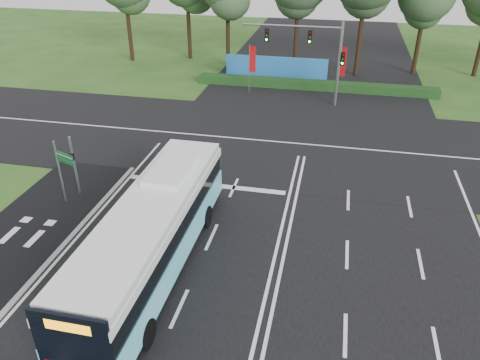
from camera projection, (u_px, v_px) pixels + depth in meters
name	position (u px, v px, depth m)	size (l,w,h in m)	color
ground	(277.00, 246.00, 22.61)	(120.00, 120.00, 0.00)	#29501A
road_main	(277.00, 246.00, 22.60)	(20.00, 120.00, 0.04)	black
road_cross	(301.00, 144.00, 32.85)	(120.00, 14.00, 0.05)	black
bike_path	(9.00, 250.00, 22.32)	(5.00, 18.00, 0.06)	black
kerb_strip	(55.00, 256.00, 21.86)	(0.25, 18.00, 0.12)	gray
city_bus	(153.00, 234.00, 20.22)	(2.94, 13.20, 3.78)	#6EE2FF
pedestrian_signal	(74.00, 164.00, 25.94)	(0.32, 0.42, 3.57)	gray
street_sign	(62.00, 166.00, 24.86)	(1.35, 0.62, 3.71)	gray
banner_flag_left	(252.00, 62.00, 41.33)	(0.63, 0.18, 4.34)	gray
banner_flag_mid	(341.00, 65.00, 39.84)	(0.64, 0.31, 4.63)	gray
traffic_light_gantry	(318.00, 49.00, 37.82)	(8.41, 0.28, 7.00)	gray
hedge	(315.00, 85.00, 43.35)	(22.00, 1.20, 0.80)	#153613
blue_hoarding	(276.00, 68.00, 45.88)	(10.00, 0.30, 2.20)	blue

